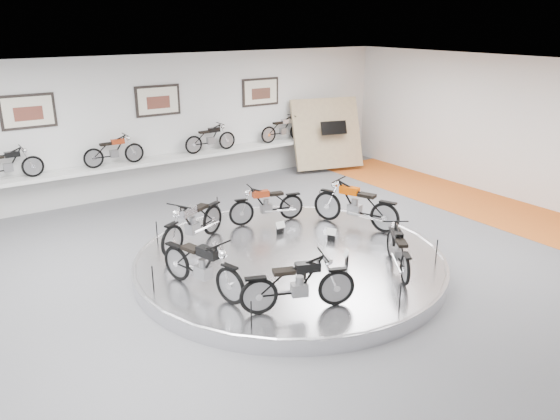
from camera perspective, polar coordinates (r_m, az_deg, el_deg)
floor at (r=11.27m, az=1.90°, el=-6.62°), size 16.00×16.00×0.00m
ceiling at (r=10.17m, az=2.15°, el=14.07°), size 16.00×16.00×0.00m
wall_back at (r=16.58m, az=-12.51°, el=8.72°), size 16.00×0.00×16.00m
wall_right at (r=16.46m, az=25.39°, el=7.24°), size 0.00×14.00×14.00m
orange_carpet_strip at (r=15.95m, az=22.11°, el=-0.11°), size 2.40×12.60×0.01m
dado_band at (r=16.88m, az=-12.13°, el=3.87°), size 15.68×0.04×1.10m
display_platform at (r=11.43m, az=1.02°, el=-5.40°), size 6.40×6.40×0.30m
platform_rim at (r=11.38m, az=1.03°, el=-4.85°), size 6.40×6.40×0.10m
shelf at (r=16.51m, az=-11.86°, el=5.17°), size 11.00×0.55×0.10m
poster_left at (r=15.50m, az=-24.83°, el=9.32°), size 1.35×0.06×0.88m
poster_center at (r=16.43m, az=-12.63°, el=11.09°), size 1.35×0.06×0.88m
poster_right at (r=18.00m, az=-2.04°, el=12.23°), size 1.35×0.06×0.88m
display_panel at (r=18.75m, az=4.93°, el=7.96°), size 2.56×1.52×2.30m
shelf_bike_a at (r=15.39m, az=-26.54°, el=4.09°), size 1.22×0.43×0.73m
shelf_bike_b at (r=15.93m, az=-16.95°, el=5.76°), size 1.22×0.43×0.73m
shelf_bike_c at (r=17.02m, az=-7.27°, el=7.28°), size 1.22×0.43×0.73m
shelf_bike_d at (r=18.37m, az=0.31°, el=8.32°), size 1.22×0.43×0.73m
bike_a at (r=12.84m, az=7.90°, el=0.61°), size 1.32×1.97×1.10m
bike_b at (r=12.99m, az=-1.40°, el=0.66°), size 1.68×0.89×0.94m
bike_c at (r=11.80m, az=-9.08°, el=-1.27°), size 1.88×1.40×1.05m
bike_d at (r=9.79m, az=-8.15°, el=-5.72°), size 1.08×1.86×1.03m
bike_e at (r=9.12m, az=1.92°, el=-7.64°), size 1.79×1.16×0.99m
bike_f at (r=10.78m, az=12.26°, el=-4.00°), size 1.26×1.56×0.89m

